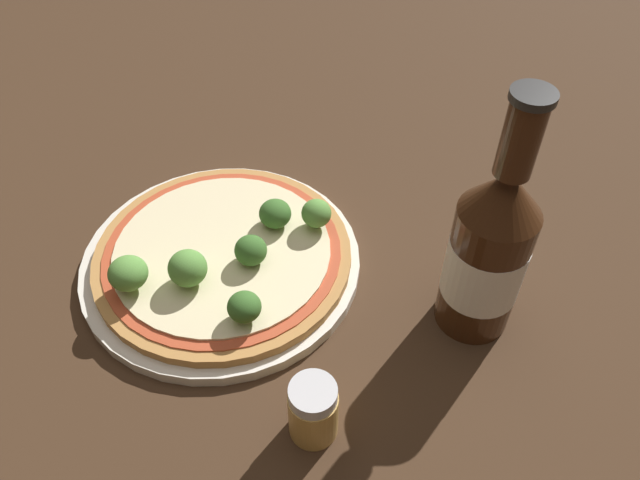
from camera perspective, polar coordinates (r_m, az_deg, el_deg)
The scene contains 11 objects.
ground_plane at distance 0.63m, azimuth -9.83°, elevation -1.96°, with size 3.00×3.00×0.00m, color #3D2819.
plate at distance 0.62m, azimuth -9.03°, elevation -2.04°, with size 0.27×0.27×0.01m.
pizza at distance 0.61m, azimuth -8.69°, elevation -1.04°, with size 0.25×0.25×0.01m.
broccoli_floret_0 at distance 0.61m, azimuth -4.12°, elevation 2.42°, with size 0.03×0.03×0.03m.
broccoli_floret_1 at distance 0.56m, azimuth -12.01°, elevation -2.54°, with size 0.03×0.03×0.04m.
broccoli_floret_2 at distance 0.53m, azimuth -6.94°, elevation -6.11°, with size 0.03×0.03×0.03m.
broccoli_floret_3 at distance 0.60m, azimuth -0.33°, elevation 2.44°, with size 0.03×0.03×0.03m.
broccoli_floret_4 at distance 0.58m, azimuth -6.15°, elevation -0.69°, with size 0.03×0.03×0.03m.
broccoli_floret_5 at distance 0.57m, azimuth -17.14°, elevation -2.93°, with size 0.04×0.04×0.03m.
beer_bottle at distance 0.53m, azimuth 15.15°, elevation -0.99°, with size 0.07×0.07×0.24m.
pepper_shaker at distance 0.49m, azimuth -0.63°, elevation -15.31°, with size 0.04×0.04×0.06m.
Camera 1 is at (0.28, -0.32, 0.46)m, focal length 35.00 mm.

